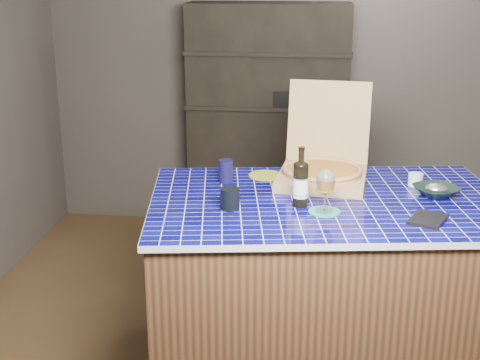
# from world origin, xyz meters

# --- Properties ---
(room) EXTENTS (3.50, 3.50, 3.50)m
(room) POSITION_xyz_m (0.00, 0.00, 1.25)
(room) COLOR brown
(room) RESTS_ON ground
(shelving_unit) EXTENTS (1.20, 0.41, 1.80)m
(shelving_unit) POSITION_xyz_m (0.00, 1.53, 0.90)
(shelving_unit) COLOR black
(shelving_unit) RESTS_ON floor
(kitchen_island) EXTENTS (1.88, 1.34, 0.96)m
(kitchen_island) POSITION_xyz_m (0.43, -0.34, 0.48)
(kitchen_island) COLOR #4F381F
(kitchen_island) RESTS_ON floor
(pizza_box) EXTENTS (0.51, 0.60, 0.50)m
(pizza_box) POSITION_xyz_m (0.41, -0.05, 1.03)
(pizza_box) COLOR tan
(pizza_box) RESTS_ON kitchen_island
(mead_bottle) EXTENTS (0.08, 0.08, 0.29)m
(mead_bottle) POSITION_xyz_m (0.30, -0.45, 1.07)
(mead_bottle) COLOR black
(mead_bottle) RESTS_ON kitchen_island
(teal_trivet) EXTENTS (0.15, 0.15, 0.01)m
(teal_trivet) POSITION_xyz_m (0.41, -0.53, 0.96)
(teal_trivet) COLOR #1A887A
(teal_trivet) RESTS_ON kitchen_island
(wine_glass) EXTENTS (0.09, 0.09, 0.20)m
(wine_glass) POSITION_xyz_m (0.41, -0.53, 1.10)
(wine_glass) COLOR white
(wine_glass) RESTS_ON teal_trivet
(tumbler) EXTENTS (0.09, 0.09, 0.10)m
(tumbler) POSITION_xyz_m (-0.03, -0.53, 1.01)
(tumbler) COLOR black
(tumbler) RESTS_ON kitchen_island
(dvd_case) EXTENTS (0.21, 0.24, 0.02)m
(dvd_case) POSITION_xyz_m (0.88, -0.58, 0.97)
(dvd_case) COLOR black
(dvd_case) RESTS_ON kitchen_island
(bowl) EXTENTS (0.29, 0.29, 0.05)m
(bowl) POSITION_xyz_m (0.97, -0.23, 0.98)
(bowl) COLOR black
(bowl) RESTS_ON kitchen_island
(foil_contents) EXTENTS (0.11, 0.09, 0.05)m
(foil_contents) POSITION_xyz_m (0.97, -0.23, 1.00)
(foil_contents) COLOR silver
(foil_contents) RESTS_ON bowl
(white_jar) EXTENTS (0.08, 0.08, 0.07)m
(white_jar) POSITION_xyz_m (0.89, -0.07, 0.99)
(white_jar) COLOR white
(white_jar) RESTS_ON kitchen_island
(navy_cup) EXTENTS (0.08, 0.08, 0.12)m
(navy_cup) POSITION_xyz_m (-0.10, -0.12, 1.02)
(navy_cup) COLOR black
(navy_cup) RESTS_ON kitchen_island
(green_trivet) EXTENTS (0.19, 0.19, 0.01)m
(green_trivet) POSITION_xyz_m (0.10, 0.01, 0.96)
(green_trivet) COLOR #8F9F22
(green_trivet) RESTS_ON kitchen_island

